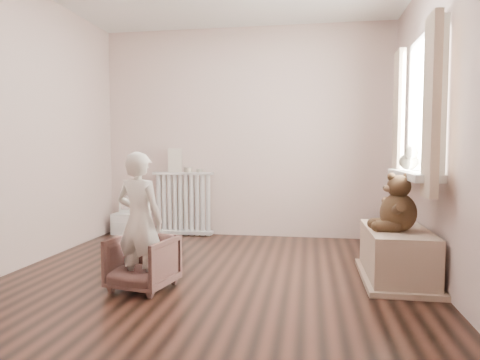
# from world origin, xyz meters

# --- Properties ---
(floor) EXTENTS (3.60, 3.60, 0.01)m
(floor) POSITION_xyz_m (0.00, 0.00, 0.00)
(floor) COLOR black
(floor) RESTS_ON ground
(back_wall) EXTENTS (3.60, 0.02, 2.60)m
(back_wall) POSITION_xyz_m (0.00, 1.80, 1.30)
(back_wall) COLOR beige
(back_wall) RESTS_ON ground
(front_wall) EXTENTS (3.60, 0.02, 2.60)m
(front_wall) POSITION_xyz_m (0.00, -1.80, 1.30)
(front_wall) COLOR beige
(front_wall) RESTS_ON ground
(left_wall) EXTENTS (0.02, 3.60, 2.60)m
(left_wall) POSITION_xyz_m (-1.80, 0.00, 1.30)
(left_wall) COLOR beige
(left_wall) RESTS_ON ground
(right_wall) EXTENTS (0.02, 3.60, 2.60)m
(right_wall) POSITION_xyz_m (1.80, 0.00, 1.30)
(right_wall) COLOR beige
(right_wall) RESTS_ON ground
(window) EXTENTS (0.03, 0.90, 1.10)m
(window) POSITION_xyz_m (1.76, 0.30, 1.45)
(window) COLOR white
(window) RESTS_ON right_wall
(window_sill) EXTENTS (0.22, 1.10, 0.06)m
(window_sill) POSITION_xyz_m (1.67, 0.30, 0.87)
(window_sill) COLOR silver
(window_sill) RESTS_ON right_wall
(curtain_left) EXTENTS (0.06, 0.26, 1.30)m
(curtain_left) POSITION_xyz_m (1.65, -0.27, 1.39)
(curtain_left) COLOR beige
(curtain_left) RESTS_ON right_wall
(curtain_right) EXTENTS (0.06, 0.26, 1.30)m
(curtain_right) POSITION_xyz_m (1.65, 0.87, 1.39)
(curtain_right) COLOR beige
(curtain_right) RESTS_ON right_wall
(radiator) EXTENTS (0.76, 0.14, 0.80)m
(radiator) POSITION_xyz_m (-0.78, 1.68, 0.39)
(radiator) COLOR silver
(radiator) RESTS_ON floor
(paper_doll) EXTENTS (0.18, 0.02, 0.30)m
(paper_doll) POSITION_xyz_m (-0.88, 1.68, 0.95)
(paper_doll) COLOR beige
(paper_doll) RESTS_ON radiator
(tin_a) EXTENTS (0.11, 0.11, 0.06)m
(tin_a) POSITION_xyz_m (-0.71, 1.68, 0.84)
(tin_a) COLOR #A59E8C
(tin_a) RESTS_ON radiator
(tin_b) EXTENTS (0.08, 0.08, 0.04)m
(tin_b) POSITION_xyz_m (-0.57, 1.68, 0.82)
(tin_b) COLOR #A59E8C
(tin_b) RESTS_ON radiator
(toy_vanity) EXTENTS (0.31, 0.22, 0.49)m
(toy_vanity) POSITION_xyz_m (-1.55, 1.65, 0.28)
(toy_vanity) COLOR silver
(toy_vanity) RESTS_ON floor
(armchair) EXTENTS (0.53, 0.54, 0.42)m
(armchair) POSITION_xyz_m (-0.48, -0.42, 0.21)
(armchair) COLOR brown
(armchair) RESTS_ON floor
(child) EXTENTS (0.43, 0.33, 1.05)m
(child) POSITION_xyz_m (-0.48, -0.47, 0.55)
(child) COLOR white
(child) RESTS_ON armchair
(toy_bench) EXTENTS (0.49, 0.92, 0.43)m
(toy_bench) POSITION_xyz_m (1.52, 0.14, 0.20)
(toy_bench) COLOR tan
(toy_bench) RESTS_ON floor
(teddy_bear) EXTENTS (0.40, 0.32, 0.46)m
(teddy_bear) POSITION_xyz_m (1.51, 0.06, 0.67)
(teddy_bear) COLOR #332113
(teddy_bear) RESTS_ON toy_bench
(plush_cat) EXTENTS (0.22, 0.29, 0.22)m
(plush_cat) POSITION_xyz_m (1.66, 0.43, 1.00)
(plush_cat) COLOR gray
(plush_cat) RESTS_ON window_sill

